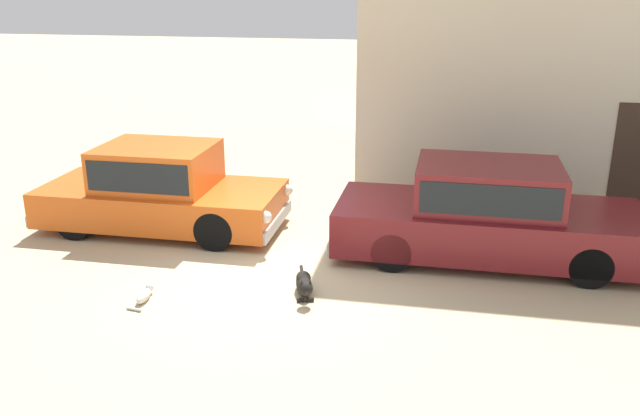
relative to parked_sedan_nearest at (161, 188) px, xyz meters
The scene contains 5 objects.
ground_plane 2.83m from the parked_sedan_nearest, 26.42° to the right, with size 80.00×80.00×0.00m, color tan.
parked_sedan_nearest is the anchor object (origin of this frame).
parked_sedan_second 5.51m from the parked_sedan_nearest, ahead, with size 4.83×1.85×1.51m.
stray_dog_spotted 3.71m from the parked_sedan_nearest, 35.01° to the right, with size 0.40×1.02×0.37m.
stray_cat 2.91m from the parked_sedan_nearest, 71.50° to the right, with size 0.22×0.61×0.17m.
Camera 1 is at (2.37, -9.04, 4.14)m, focal length 37.36 mm.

